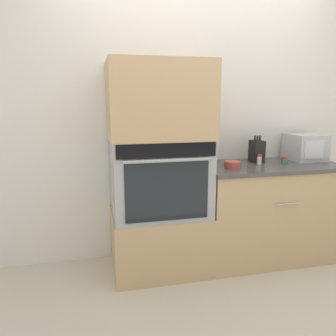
# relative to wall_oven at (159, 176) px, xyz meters

# --- Properties ---
(ground_plane) EXTENTS (12.00, 12.00, 0.00)m
(ground_plane) POSITION_rel_wall_oven_xyz_m (0.40, -0.30, -0.82)
(ground_plane) COLOR beige
(wall_back) EXTENTS (8.00, 0.05, 2.50)m
(wall_back) POSITION_rel_wall_oven_xyz_m (0.40, 0.33, 0.43)
(wall_back) COLOR silver
(wall_back) RESTS_ON ground_plane
(oven_cabinet_base) EXTENTS (0.79, 0.60, 0.51)m
(oven_cabinet_base) POSITION_rel_wall_oven_xyz_m (-0.00, 0.00, -0.57)
(oven_cabinet_base) COLOR tan
(oven_cabinet_base) RESTS_ON ground_plane
(wall_oven) EXTENTS (0.77, 0.64, 0.62)m
(wall_oven) POSITION_rel_wall_oven_xyz_m (0.00, 0.00, 0.00)
(wall_oven) COLOR #9EA0A5
(wall_oven) RESTS_ON oven_cabinet_base
(oven_cabinet_upper) EXTENTS (0.79, 0.60, 0.60)m
(oven_cabinet_upper) POSITION_rel_wall_oven_xyz_m (-0.00, 0.00, 0.61)
(oven_cabinet_upper) COLOR tan
(oven_cabinet_upper) RESTS_ON wall_oven
(counter_unit) EXTENTS (1.24, 0.63, 0.88)m
(counter_unit) POSITION_rel_wall_oven_xyz_m (1.00, 0.00, -0.38)
(counter_unit) COLOR tan
(counter_unit) RESTS_ON ground_plane
(microwave) EXTENTS (0.30, 0.33, 0.24)m
(microwave) POSITION_rel_wall_oven_xyz_m (1.43, 0.12, 0.18)
(microwave) COLOR #B2B5BA
(microwave) RESTS_ON counter_unit
(knife_block) EXTENTS (0.10, 0.14, 0.24)m
(knife_block) POSITION_rel_wall_oven_xyz_m (0.93, 0.12, 0.16)
(knife_block) COLOR black
(knife_block) RESTS_ON counter_unit
(bowl) EXTENTS (0.14, 0.14, 0.06)m
(bowl) POSITION_rel_wall_oven_xyz_m (0.61, -0.07, 0.09)
(bowl) COLOR #B24C42
(bowl) RESTS_ON counter_unit
(condiment_jar_near) EXTENTS (0.06, 0.06, 0.07)m
(condiment_jar_near) POSITION_rel_wall_oven_xyz_m (1.12, -0.03, 0.09)
(condiment_jar_near) COLOR #427047
(condiment_jar_near) RESTS_ON counter_unit
(condiment_jar_mid) EXTENTS (0.04, 0.04, 0.09)m
(condiment_jar_mid) POSITION_rel_wall_oven_xyz_m (0.90, 0.01, 0.10)
(condiment_jar_mid) COLOR silver
(condiment_jar_mid) RESTS_ON counter_unit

